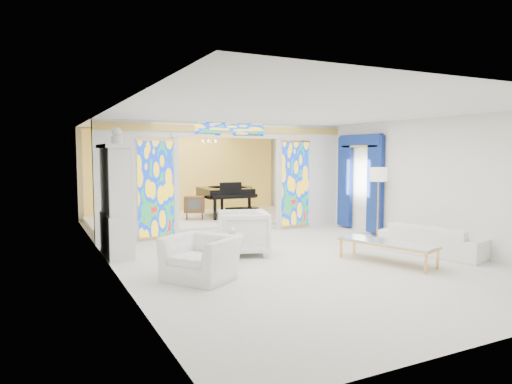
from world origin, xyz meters
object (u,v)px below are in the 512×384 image
coffee_table (387,243)px  grand_piano (228,192)px  china_cabinet (116,201)px  tv_console (194,204)px  armchair_right (243,233)px  armchair_left (201,258)px  sofa (433,240)px

coffee_table → grand_piano: grand_piano is taller
china_cabinet → tv_console: bearing=48.1°
armchair_right → grand_piano: 4.85m
china_cabinet → armchair_left: 2.85m
china_cabinet → armchair_right: (2.47, -1.12, -0.69)m
armchair_left → coffee_table: (3.71, -0.56, 0.03)m
sofa → coffee_table: sofa is taller
armchair_right → grand_piano: grand_piano is taller
coffee_table → tv_console: (-1.90, 6.25, 0.23)m
tv_console → coffee_table: bearing=-50.4°
armchair_right → sofa: armchair_right is taller
sofa → tv_console: 6.94m
armchair_left → sofa: 5.18m
armchair_right → coffee_table: (2.24, -2.00, -0.08)m
armchair_left → tv_console: tv_console is taller
armchair_left → armchair_right: bearing=99.3°
china_cabinet → grand_piano: china_cabinet is taller
china_cabinet → armchair_left: (1.00, -2.55, -0.79)m
china_cabinet → sofa: china_cabinet is taller
grand_piano → tv_console: bearing=-161.9°
armchair_right → sofa: 4.12m
sofa → armchair_left: bearing=69.6°
china_cabinet → tv_console: (2.81, 3.13, -0.53)m
sofa → armchair_right: bearing=47.6°
armchair_left → sofa: bearing=50.8°
sofa → grand_piano: (-2.12, 6.39, 0.61)m
sofa → coffee_table: size_ratio=1.07×
coffee_table → grand_piano: 6.62m
china_cabinet → coffee_table: china_cabinet is taller
sofa → china_cabinet: bearing=48.4°
armchair_right → sofa: bearing=81.4°
sofa → grand_piano: 6.76m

